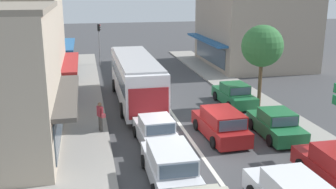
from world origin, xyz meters
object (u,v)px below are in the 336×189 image
object	(u,v)px
wagon_behind_bus_near	(221,125)
traffic_light_downstreet	(99,38)
sedan_adjacent_lane_trail	(156,132)
street_tree_right	(262,46)
parked_sedan_kerb_third	(234,95)
parked_sedan_kerb_second	(276,125)
city_bus	(136,77)
wagon_behind_bus_mid	(170,165)
pedestrian_with_handbag_near	(100,115)

from	to	relation	value
wagon_behind_bus_near	traffic_light_downstreet	world-z (taller)	traffic_light_downstreet
sedan_adjacent_lane_trail	street_tree_right	size ratio (longest dim) A/B	0.78
wagon_behind_bus_near	parked_sedan_kerb_third	world-z (taller)	wagon_behind_bus_near
parked_sedan_kerb_third	parked_sedan_kerb_second	bearing A→B (deg)	-89.93
city_bus	street_tree_right	distance (m)	8.61
sedan_adjacent_lane_trail	street_tree_right	distance (m)	9.68
wagon_behind_bus_mid	pedestrian_with_handbag_near	xyz separation A→B (m)	(-2.55, 6.23, 0.32)
wagon_behind_bus_near	street_tree_right	xyz separation A→B (m)	(4.20, 4.45, 3.40)
city_bus	street_tree_right	bearing A→B (deg)	-20.62
pedestrian_with_handbag_near	street_tree_right	bearing A→B (deg)	13.22
sedan_adjacent_lane_trail	street_tree_right	xyz separation A→B (m)	(7.74, 4.66, 3.49)
parked_sedan_kerb_third	sedan_adjacent_lane_trail	bearing A→B (deg)	-137.68
wagon_behind_bus_mid	wagon_behind_bus_near	size ratio (longest dim) A/B	0.98
city_bus	wagon_behind_bus_near	world-z (taller)	city_bus
parked_sedan_kerb_third	traffic_light_downstreet	distance (m)	17.95
street_tree_right	pedestrian_with_handbag_near	distance (m)	11.15
wagon_behind_bus_mid	sedan_adjacent_lane_trail	distance (m)	4.02
parked_sedan_kerb_third	pedestrian_with_handbag_near	size ratio (longest dim) A/B	2.61
pedestrian_with_handbag_near	wagon_behind_bus_mid	bearing A→B (deg)	-67.73
wagon_behind_bus_near	pedestrian_with_handbag_near	bearing A→B (deg)	162.25
parked_sedan_kerb_third	wagon_behind_bus_mid	bearing A→B (deg)	-123.76
wagon_behind_bus_mid	traffic_light_downstreet	size ratio (longest dim) A/B	1.07
city_bus	traffic_light_downstreet	world-z (taller)	traffic_light_downstreet
traffic_light_downstreet	street_tree_right	distance (m)	19.55
parked_sedan_kerb_second	traffic_light_downstreet	distance (m)	23.49
parked_sedan_kerb_second	street_tree_right	bearing A→B (deg)	75.69
parked_sedan_kerb_third	traffic_light_downstreet	size ratio (longest dim) A/B	1.01
sedan_adjacent_lane_trail	traffic_light_downstreet	xyz separation A→B (m)	(-1.90, 21.62, 2.19)
parked_sedan_kerb_second	traffic_light_downstreet	world-z (taller)	traffic_light_downstreet
traffic_light_downstreet	pedestrian_with_handbag_near	xyz separation A→B (m)	(-0.79, -19.41, -1.79)
wagon_behind_bus_near	traffic_light_downstreet	bearing A→B (deg)	104.25
wagon_behind_bus_near	pedestrian_with_handbag_near	distance (m)	6.55
city_bus	parked_sedan_kerb_second	distance (m)	10.24
wagon_behind_bus_near	parked_sedan_kerb_second	distance (m)	2.99
city_bus	sedan_adjacent_lane_trail	distance (m)	7.68
sedan_adjacent_lane_trail	city_bus	bearing A→B (deg)	90.24
wagon_behind_bus_mid	wagon_behind_bus_near	xyz separation A→B (m)	(3.68, 4.23, 0.00)
sedan_adjacent_lane_trail	parked_sedan_kerb_second	xyz separation A→B (m)	(6.50, -0.20, 0.00)
wagon_behind_bus_mid	street_tree_right	xyz separation A→B (m)	(7.88, 8.68, 3.40)
sedan_adjacent_lane_trail	wagon_behind_bus_near	size ratio (longest dim) A/B	0.94
parked_sedan_kerb_third	city_bus	bearing A→B (deg)	165.59
wagon_behind_bus_mid	traffic_light_downstreet	bearing A→B (deg)	93.92
parked_sedan_kerb_second	parked_sedan_kerb_third	xyz separation A→B (m)	(-0.01, 6.11, 0.00)
street_tree_right	sedan_adjacent_lane_trail	bearing A→B (deg)	-148.94
sedan_adjacent_lane_trail	parked_sedan_kerb_third	size ratio (longest dim) A/B	1.01
parked_sedan_kerb_third	traffic_light_downstreet	bearing A→B (deg)	118.11
wagon_behind_bus_near	traffic_light_downstreet	distance (m)	22.19
parked_sedan_kerb_third	pedestrian_with_handbag_near	distance (m)	9.91
wagon_behind_bus_mid	pedestrian_with_handbag_near	world-z (taller)	pedestrian_with_handbag_near
traffic_light_downstreet	parked_sedan_kerb_third	bearing A→B (deg)	-61.89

